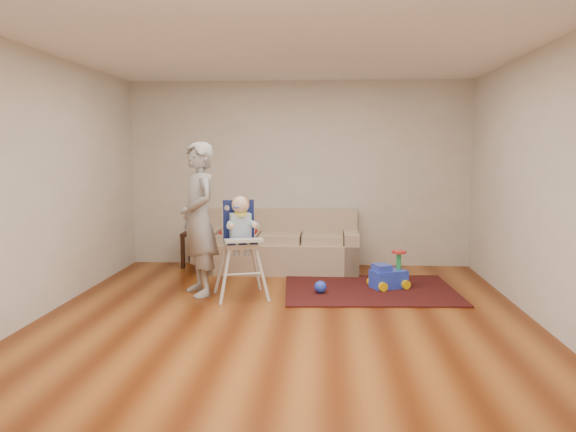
# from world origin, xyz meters

# --- Properties ---
(ground) EXTENTS (5.50, 5.50, 0.00)m
(ground) POSITION_xyz_m (0.00, 0.00, 0.00)
(ground) COLOR #541F07
(ground) RESTS_ON ground
(room_envelope) EXTENTS (5.04, 5.52, 2.72)m
(room_envelope) POSITION_xyz_m (0.00, 0.53, 1.88)
(room_envelope) COLOR #BEB5A8
(room_envelope) RESTS_ON ground
(sofa) EXTENTS (2.18, 0.90, 0.84)m
(sofa) POSITION_xyz_m (-0.23, 2.30, 0.42)
(sofa) COLOR gray
(sofa) RESTS_ON ground
(side_table) EXTENTS (0.51, 0.51, 0.51)m
(side_table) POSITION_xyz_m (-1.42, 2.54, 0.25)
(side_table) COLOR black
(side_table) RESTS_ON ground
(area_rug) EXTENTS (2.14, 1.66, 0.02)m
(area_rug) POSITION_xyz_m (0.94, 1.22, 0.01)
(area_rug) COLOR black
(area_rug) RESTS_ON ground
(ride_on_toy) EXTENTS (0.50, 0.44, 0.46)m
(ride_on_toy) POSITION_xyz_m (1.18, 1.31, 0.24)
(ride_on_toy) COLOR blue
(ride_on_toy) RESTS_ON area_rug
(toy_ball) EXTENTS (0.15, 0.15, 0.15)m
(toy_ball) POSITION_xyz_m (0.35, 0.99, 0.09)
(toy_ball) COLOR blue
(toy_ball) RESTS_ON area_rug
(high_chair) EXTENTS (0.69, 0.69, 1.19)m
(high_chair) POSITION_xyz_m (-0.57, 0.81, 0.57)
(high_chair) COLOR silver
(high_chair) RESTS_ON ground
(adult) EXTENTS (0.71, 0.78, 1.79)m
(adult) POSITION_xyz_m (-1.08, 0.90, 0.90)
(adult) COLOR #98989B
(adult) RESTS_ON ground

